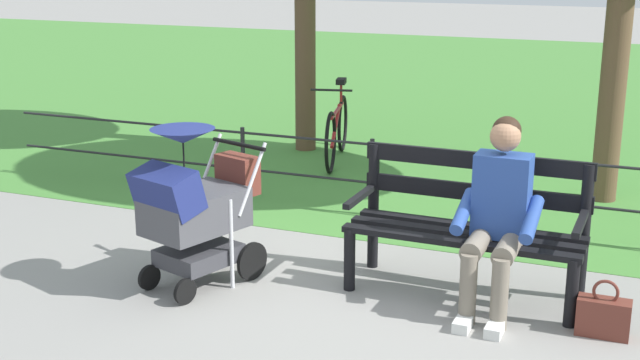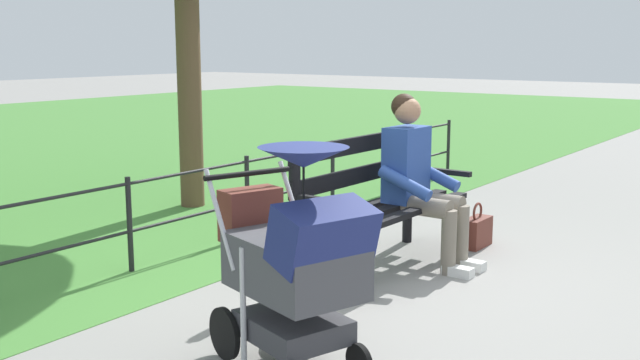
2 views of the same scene
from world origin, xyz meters
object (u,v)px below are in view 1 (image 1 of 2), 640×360
object	(u,v)px
handbag	(603,316)
stroller	(194,205)
park_bench	(468,219)
person_on_bench	(498,211)
bicycle	(337,129)

from	to	relation	value
handbag	stroller	bearing A→B (deg)	5.16
stroller	park_bench	bearing A→B (deg)	-160.49
park_bench	stroller	xyz separation A→B (m)	(1.79, 0.63, 0.07)
person_on_bench	stroller	size ratio (longest dim) A/B	1.11
person_on_bench	bicycle	bearing A→B (deg)	-54.03
person_on_bench	stroller	distance (m)	2.07
handbag	bicycle	xyz separation A→B (m)	(3.10, -3.46, 0.24)
park_bench	person_on_bench	bearing A→B (deg)	136.60
person_on_bench	handbag	xyz separation A→B (m)	(-0.71, 0.16, -0.55)
bicycle	handbag	bearing A→B (deg)	131.90
person_on_bench	park_bench	bearing A→B (deg)	-43.40
stroller	handbag	distance (m)	2.79
stroller	bicycle	xyz separation A→B (m)	(0.37, -3.70, -0.23)
park_bench	person_on_bench	distance (m)	0.36
stroller	person_on_bench	bearing A→B (deg)	-168.53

